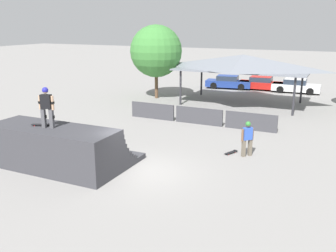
{
  "coord_description": "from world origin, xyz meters",
  "views": [
    {
      "loc": [
        7.5,
        -13.05,
        6.19
      ],
      "look_at": [
        -0.48,
        3.89,
        1.04
      ],
      "focal_mm": 40.0,
      "sensor_mm": 36.0,
      "label": 1
    }
  ],
  "objects_px": {
    "bystander_walking": "(247,136)",
    "tree_beside_pavilion": "(156,51)",
    "skateboard_on_deck": "(41,125)",
    "skateboard_on_ground": "(231,152)",
    "parked_car_red": "(262,84)",
    "parked_car_blue": "(228,82)",
    "skater_on_deck": "(46,105)",
    "parked_car_white": "(296,86)"
  },
  "relations": [
    {
      "from": "skater_on_deck",
      "to": "tree_beside_pavilion",
      "type": "height_order",
      "value": "tree_beside_pavilion"
    },
    {
      "from": "bystander_walking",
      "to": "skateboard_on_ground",
      "type": "distance_m",
      "value": 1.23
    },
    {
      "from": "tree_beside_pavilion",
      "to": "parked_car_white",
      "type": "xyz_separation_m",
      "value": [
        10.44,
        7.78,
        -3.35
      ]
    },
    {
      "from": "parked_car_red",
      "to": "parked_car_white",
      "type": "xyz_separation_m",
      "value": [
        3.14,
        -0.13,
        0.0
      ]
    },
    {
      "from": "skateboard_on_ground",
      "to": "parked_car_red",
      "type": "distance_m",
      "value": 19.13
    },
    {
      "from": "skateboard_on_deck",
      "to": "bystander_walking",
      "type": "height_order",
      "value": "skateboard_on_deck"
    },
    {
      "from": "tree_beside_pavilion",
      "to": "parked_car_white",
      "type": "bearing_deg",
      "value": 36.68
    },
    {
      "from": "skateboard_on_deck",
      "to": "bystander_walking",
      "type": "xyz_separation_m",
      "value": [
        7.82,
        5.2,
        -0.93
      ]
    },
    {
      "from": "skater_on_deck",
      "to": "parked_car_blue",
      "type": "height_order",
      "value": "skater_on_deck"
    },
    {
      "from": "skateboard_on_deck",
      "to": "parked_car_white",
      "type": "distance_m",
      "value": 25.35
    },
    {
      "from": "skateboard_on_deck",
      "to": "skater_on_deck",
      "type": "bearing_deg",
      "value": -34.44
    },
    {
      "from": "bystander_walking",
      "to": "parked_car_red",
      "type": "xyz_separation_m",
      "value": [
        -3.2,
        19.03,
        -0.41
      ]
    },
    {
      "from": "bystander_walking",
      "to": "tree_beside_pavilion",
      "type": "relative_size",
      "value": 0.28
    },
    {
      "from": "parked_car_white",
      "to": "skateboard_on_ground",
      "type": "bearing_deg",
      "value": -93.26
    },
    {
      "from": "skateboard_on_deck",
      "to": "skateboard_on_ground",
      "type": "relative_size",
      "value": 1.0
    },
    {
      "from": "bystander_walking",
      "to": "parked_car_blue",
      "type": "height_order",
      "value": "bystander_walking"
    },
    {
      "from": "parked_car_red",
      "to": "parked_car_white",
      "type": "relative_size",
      "value": 1.03
    },
    {
      "from": "parked_car_blue",
      "to": "parked_car_red",
      "type": "height_order",
      "value": "same"
    },
    {
      "from": "skater_on_deck",
      "to": "parked_car_white",
      "type": "height_order",
      "value": "skater_on_deck"
    },
    {
      "from": "parked_car_red",
      "to": "skateboard_on_deck",
      "type": "bearing_deg",
      "value": -102.6
    },
    {
      "from": "parked_car_red",
      "to": "parked_car_blue",
      "type": "bearing_deg",
      "value": -171.98
    },
    {
      "from": "parked_car_red",
      "to": "bystander_walking",
      "type": "bearing_deg",
      "value": -82.25
    },
    {
      "from": "skateboard_on_deck",
      "to": "parked_car_blue",
      "type": "distance_m",
      "value": 23.77
    },
    {
      "from": "skateboard_on_ground",
      "to": "parked_car_white",
      "type": "height_order",
      "value": "parked_car_white"
    },
    {
      "from": "parked_car_white",
      "to": "skateboard_on_deck",
      "type": "bearing_deg",
      "value": -108.97
    },
    {
      "from": "tree_beside_pavilion",
      "to": "parked_car_red",
      "type": "height_order",
      "value": "tree_beside_pavilion"
    },
    {
      "from": "skater_on_deck",
      "to": "parked_car_blue",
      "type": "relative_size",
      "value": 0.39
    },
    {
      "from": "tree_beside_pavilion",
      "to": "skateboard_on_ground",
      "type": "bearing_deg",
      "value": -48.6
    },
    {
      "from": "skateboard_on_ground",
      "to": "parked_car_red",
      "type": "bearing_deg",
      "value": 31.53
    },
    {
      "from": "skater_on_deck",
      "to": "tree_beside_pavilion",
      "type": "relative_size",
      "value": 0.29
    },
    {
      "from": "skateboard_on_deck",
      "to": "parked_car_white",
      "type": "bearing_deg",
      "value": 50.24
    },
    {
      "from": "skateboard_on_ground",
      "to": "parked_car_red",
      "type": "xyz_separation_m",
      "value": [
        -2.44,
        18.97,
        0.54
      ]
    },
    {
      "from": "skateboard_on_deck",
      "to": "skateboard_on_ground",
      "type": "height_order",
      "value": "skateboard_on_deck"
    },
    {
      "from": "parked_car_white",
      "to": "parked_car_blue",
      "type": "bearing_deg",
      "value": -177.4
    },
    {
      "from": "parked_car_blue",
      "to": "bystander_walking",
      "type": "bearing_deg",
      "value": -78.15
    },
    {
      "from": "skater_on_deck",
      "to": "parked_car_white",
      "type": "bearing_deg",
      "value": 59.5
    },
    {
      "from": "tree_beside_pavilion",
      "to": "parked_car_white",
      "type": "relative_size",
      "value": 1.44
    },
    {
      "from": "skateboard_on_ground",
      "to": "parked_car_red",
      "type": "relative_size",
      "value": 0.19
    },
    {
      "from": "parked_car_blue",
      "to": "parked_car_red",
      "type": "bearing_deg",
      "value": 2.74
    },
    {
      "from": "bystander_walking",
      "to": "tree_beside_pavilion",
      "type": "distance_m",
      "value": 15.58
    },
    {
      "from": "skateboard_on_deck",
      "to": "parked_car_white",
      "type": "xyz_separation_m",
      "value": [
        7.76,
        24.1,
        -1.35
      ]
    },
    {
      "from": "skater_on_deck",
      "to": "bystander_walking",
      "type": "bearing_deg",
      "value": 22.15
    }
  ]
}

